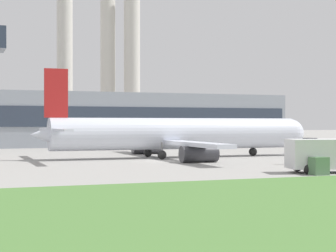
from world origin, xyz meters
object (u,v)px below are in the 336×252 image
object	(u,v)px
fuel_truck	(326,156)
ground_crew_person	(288,154)
airplane	(175,134)
pushback_tug	(308,146)

from	to	relation	value
fuel_truck	ground_crew_person	xyz separation A→B (m)	(1.82, 7.76, -0.29)
airplane	pushback_tug	size ratio (longest dim) A/B	6.81
airplane	pushback_tug	distance (m)	17.48
ground_crew_person	pushback_tug	bearing A→B (deg)	50.59
airplane	ground_crew_person	size ratio (longest dim) A/B	16.86
airplane	pushback_tug	bearing A→B (deg)	6.74
airplane	ground_crew_person	bearing A→B (deg)	-65.34
fuel_truck	ground_crew_person	world-z (taller)	fuel_truck
fuel_truck	ground_crew_person	bearing A→B (deg)	76.81
ground_crew_person	fuel_truck	bearing A→B (deg)	-103.19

